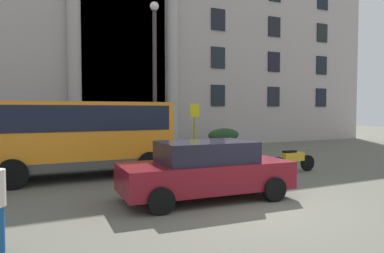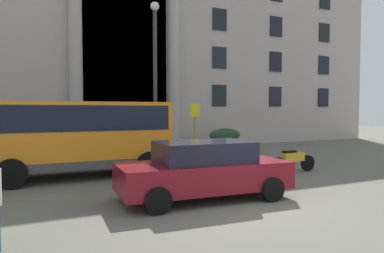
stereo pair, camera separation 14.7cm
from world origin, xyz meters
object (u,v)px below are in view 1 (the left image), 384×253
(hedge_planter_entrance_right, at_px, (48,145))
(parked_compact_extra, at_px, (206,170))
(motorcycle_far_end, at_px, (214,164))
(lamppost_plaza_centre, at_px, (155,68))
(hedge_planter_far_east, at_px, (224,139))
(scooter_by_planter, at_px, (292,160))
(hedge_planter_west, at_px, (137,142))
(orange_minibus, at_px, (81,132))
(bus_stop_sign, at_px, (194,125))

(hedge_planter_entrance_right, bearing_deg, parked_compact_extra, -72.53)
(motorcycle_far_end, distance_m, lamppost_plaza_centre, 6.05)
(hedge_planter_far_east, xyz_separation_m, lamppost_plaza_centre, (-5.18, -2.50, 3.61))
(lamppost_plaza_centre, bearing_deg, hedge_planter_far_east, 25.73)
(scooter_by_planter, height_order, lamppost_plaza_centre, lamppost_plaza_centre)
(hedge_planter_west, xyz_separation_m, motorcycle_far_end, (0.55, -6.85, -0.26))
(orange_minibus, height_order, parked_compact_extra, orange_minibus)
(bus_stop_sign, relative_size, lamppost_plaza_centre, 0.36)
(hedge_planter_entrance_right, xyz_separation_m, parked_compact_extra, (3.09, -9.81, 0.08))
(lamppost_plaza_centre, bearing_deg, parked_compact_extra, -99.92)
(bus_stop_sign, relative_size, hedge_planter_far_east, 1.22)
(bus_stop_sign, bearing_deg, hedge_planter_far_east, 42.95)
(parked_compact_extra, bearing_deg, hedge_planter_far_east, 59.93)
(bus_stop_sign, xyz_separation_m, motorcycle_far_end, (-1.21, -3.89, -1.16))
(motorcycle_far_end, xyz_separation_m, lamppost_plaza_centre, (-0.38, 4.73, 3.75))
(hedge_planter_far_east, bearing_deg, orange_minibus, -150.09)
(lamppost_plaza_centre, bearing_deg, motorcycle_far_end, -85.37)
(bus_stop_sign, bearing_deg, scooter_by_planter, -65.67)
(orange_minibus, distance_m, hedge_planter_west, 5.95)
(bus_stop_sign, xyz_separation_m, lamppost_plaza_centre, (-1.60, 0.84, 2.59))
(bus_stop_sign, height_order, scooter_by_planter, bus_stop_sign)
(hedge_planter_far_east, height_order, hedge_planter_west, hedge_planter_west)
(bus_stop_sign, bearing_deg, motorcycle_far_end, -107.33)
(hedge_planter_far_east, distance_m, hedge_planter_entrance_right, 9.52)
(parked_compact_extra, relative_size, motorcycle_far_end, 2.24)
(hedge_planter_west, distance_m, parked_compact_extra, 9.39)
(hedge_planter_entrance_right, distance_m, motorcycle_far_end, 8.73)
(hedge_planter_far_east, bearing_deg, hedge_planter_west, -175.98)
(hedge_planter_far_east, height_order, parked_compact_extra, parked_compact_extra)
(parked_compact_extra, bearing_deg, bus_stop_sign, 69.33)
(orange_minibus, bearing_deg, parked_compact_extra, -61.46)
(hedge_planter_entrance_right, xyz_separation_m, motorcycle_far_end, (4.73, -7.33, -0.23))
(orange_minibus, height_order, lamppost_plaza_centre, lamppost_plaza_centre)
(hedge_planter_west, distance_m, hedge_planter_entrance_right, 4.21)
(parked_compact_extra, bearing_deg, lamppost_plaza_centre, 83.58)
(hedge_planter_far_east, distance_m, parked_compact_extra, 11.64)
(scooter_by_planter, distance_m, motorcycle_far_end, 3.18)
(parked_compact_extra, xyz_separation_m, scooter_by_planter, (4.80, 2.08, -0.31))
(lamppost_plaza_centre, bearing_deg, hedge_planter_west, 94.49)
(hedge_planter_west, relative_size, hedge_planter_entrance_right, 1.15)
(hedge_planter_entrance_right, bearing_deg, orange_minibus, -82.79)
(parked_compact_extra, height_order, motorcycle_far_end, parked_compact_extra)
(hedge_planter_west, height_order, parked_compact_extra, parked_compact_extra)
(lamppost_plaza_centre, bearing_deg, scooter_by_planter, -55.39)
(hedge_planter_far_east, xyz_separation_m, hedge_planter_west, (-5.34, -0.38, 0.12))
(bus_stop_sign, height_order, hedge_planter_entrance_right, bus_stop_sign)
(bus_stop_sign, distance_m, hedge_planter_west, 3.56)
(hedge_planter_far_east, distance_m, motorcycle_far_end, 8.67)
(orange_minibus, xyz_separation_m, motorcycle_far_end, (4.07, -2.13, -1.10))
(hedge_planter_far_east, height_order, hedge_planter_entrance_right, hedge_planter_entrance_right)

